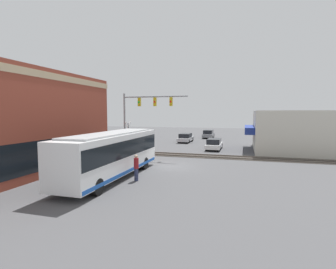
# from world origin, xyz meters

# --- Properties ---
(ground_plane) EXTENTS (120.00, 120.00, 0.00)m
(ground_plane) POSITION_xyz_m (0.00, 0.00, 0.00)
(ground_plane) COLOR #4C4C4F
(shop_building) EXTENTS (11.35, 10.73, 4.98)m
(shop_building) POSITION_xyz_m (13.07, -12.22, 2.49)
(shop_building) COLOR beige
(shop_building) RESTS_ON ground
(city_bus) EXTENTS (11.33, 2.59, 3.32)m
(city_bus) POSITION_xyz_m (-5.35, 2.80, 1.83)
(city_bus) COLOR white
(city_bus) RESTS_ON ground
(traffic_signal_gantry) EXTENTS (0.42, 7.19, 6.84)m
(traffic_signal_gantry) POSITION_xyz_m (4.14, 4.22, 5.06)
(traffic_signal_gantry) COLOR gray
(traffic_signal_gantry) RESTS_ON ground
(crossing_signal) EXTENTS (1.41, 1.18, 3.81)m
(crossing_signal) POSITION_xyz_m (4.47, 6.11, 2.30)
(crossing_signal) COLOR gray
(crossing_signal) RESTS_ON ground
(rail_track_near) EXTENTS (2.60, 60.00, 0.15)m
(rail_track_near) POSITION_xyz_m (6.00, 0.00, 0.03)
(rail_track_near) COLOR #332D28
(rail_track_near) RESTS_ON ground
(parked_car_white) EXTENTS (4.82, 1.82, 1.42)m
(parked_car_white) POSITION_xyz_m (11.67, -2.60, 0.66)
(parked_car_white) COLOR silver
(parked_car_white) RESTS_ON ground
(parked_car_silver) EXTENTS (4.88, 1.82, 1.43)m
(parked_car_silver) POSITION_xyz_m (18.96, 2.80, 0.67)
(parked_car_silver) COLOR #B7B7BC
(parked_car_silver) RESTS_ON ground
(parked_car_grey) EXTENTS (4.69, 1.82, 1.53)m
(parked_car_grey) POSITION_xyz_m (26.95, 0.20, 0.71)
(parked_car_grey) COLOR slate
(parked_car_grey) RESTS_ON ground
(pedestrian_near_bus) EXTENTS (0.34, 0.34, 1.83)m
(pedestrian_near_bus) POSITION_xyz_m (-5.54, 0.84, 0.94)
(pedestrian_near_bus) COLOR #2D3351
(pedestrian_near_bus) RESTS_ON ground
(pedestrian_at_crossing) EXTENTS (0.34, 0.34, 1.62)m
(pedestrian_at_crossing) POSITION_xyz_m (4.94, 4.89, 0.82)
(pedestrian_at_crossing) COLOR black
(pedestrian_at_crossing) RESTS_ON ground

